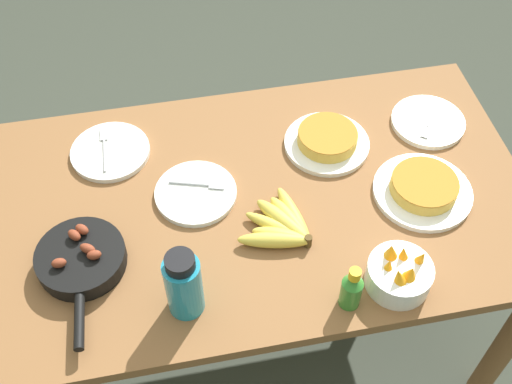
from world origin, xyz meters
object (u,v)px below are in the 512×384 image
frittata_plate_center (423,188)px  empty_plate_far_left (110,152)px  frittata_plate_side (327,140)px  fruit_bowl_mango (399,274)px  empty_plate_far_right (196,193)px  empty_plate_near_front (428,122)px  water_bottle (184,284)px  banana_bunch (284,227)px  hot_sauce_bottle (352,289)px  skillet (81,260)px

frittata_plate_center → empty_plate_far_left: size_ratio=1.19×
frittata_plate_center → frittata_plate_side: bearing=133.1°
empty_plate_far_left → frittata_plate_center: bearing=-20.7°
empty_plate_far_left → fruit_bowl_mango: fruit_bowl_mango is taller
empty_plate_far_right → fruit_bowl_mango: (0.45, -0.37, 0.03)m
empty_plate_near_front → water_bottle: size_ratio=1.08×
fruit_bowl_mango → water_bottle: 0.52m
empty_plate_far_left → fruit_bowl_mango: 0.88m
banana_bunch → frittata_plate_center: (0.40, 0.05, 0.00)m
fruit_bowl_mango → hot_sauce_bottle: bearing=-167.0°
banana_bunch → empty_plate_far_left: size_ratio=0.93×
empty_plate_far_right → hot_sauce_bottle: hot_sauce_bottle is taller
empty_plate_near_front → empty_plate_far_right: (-0.72, -0.14, -0.00)m
frittata_plate_side → hot_sauce_bottle: bearing=-99.1°
empty_plate_far_left → water_bottle: (0.15, -0.53, 0.09)m
water_bottle → frittata_plate_side: bearing=43.6°
frittata_plate_center → empty_plate_near_front: 0.28m
empty_plate_far_right → hot_sauce_bottle: size_ratio=1.60×
fruit_bowl_mango → water_bottle: water_bottle is taller
frittata_plate_center → frittata_plate_side: 0.31m
skillet → water_bottle: (0.24, -0.16, 0.07)m
banana_bunch → empty_plate_far_right: banana_bunch is taller
water_bottle → banana_bunch: bearing=31.3°
empty_plate_far_left → water_bottle: water_bottle is taller
empty_plate_near_front → hot_sauce_bottle: bearing=-126.8°
frittata_plate_center → frittata_plate_side: (-0.21, 0.22, 0.00)m
banana_bunch → empty_plate_far_right: size_ratio=0.94×
empty_plate_near_front → empty_plate_far_left: (-0.94, 0.06, -0.00)m
empty_plate_near_front → hot_sauce_bottle: size_ratio=1.56×
frittata_plate_side → empty_plate_near_front: (0.32, 0.03, -0.01)m
fruit_bowl_mango → empty_plate_near_front: bearing=61.8°
empty_plate_far_left → skillet: bearing=-103.2°
empty_plate_far_left → fruit_bowl_mango: bearing=-40.3°
fruit_bowl_mango → frittata_plate_side: bearing=95.9°
empty_plate_far_left → hot_sauce_bottle: 0.81m
frittata_plate_side → hot_sauce_bottle: size_ratio=1.77×
skillet → water_bottle: bearing=58.7°
banana_bunch → hot_sauce_bottle: 0.26m
banana_bunch → empty_plate_near_front: size_ratio=0.97×
frittata_plate_side → empty_plate_near_front: 0.32m
frittata_plate_center → empty_plate_far_left: (-0.83, 0.31, -0.01)m
banana_bunch → fruit_bowl_mango: (0.24, -0.20, 0.02)m
banana_bunch → frittata_plate_side: size_ratio=0.86×
empty_plate_far_left → fruit_bowl_mango: size_ratio=1.42×
frittata_plate_side → empty_plate_near_front: bearing=5.1°
banana_bunch → hot_sauce_bottle: hot_sauce_bottle is taller
empty_plate_near_front → skillet: bearing=-163.1°
banana_bunch → fruit_bowl_mango: size_ratio=1.32×
empty_plate_near_front → fruit_bowl_mango: size_ratio=1.37×
skillet → empty_plate_far_left: (0.09, 0.37, -0.02)m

